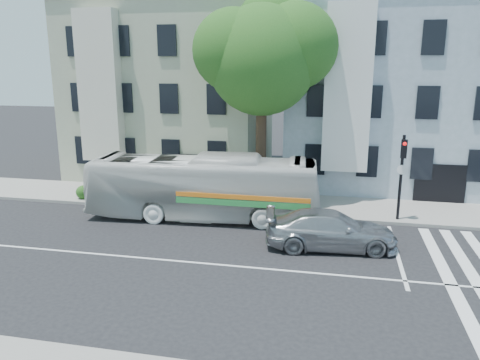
# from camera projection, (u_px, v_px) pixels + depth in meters

# --- Properties ---
(ground) EXTENTS (120.00, 120.00, 0.00)m
(ground) POSITION_uv_depth(u_px,v_px,m) (223.00, 265.00, 17.48)
(ground) COLOR black
(ground) RESTS_ON ground
(sidewalk_far) EXTENTS (80.00, 4.00, 0.15)m
(sidewalk_far) POSITION_uv_depth(u_px,v_px,m) (259.00, 203.00, 25.07)
(sidewalk_far) COLOR gray
(sidewalk_far) RESTS_ON ground
(building_left) EXTENTS (12.00, 10.00, 11.00)m
(building_left) POSITION_uv_depth(u_px,v_px,m) (175.00, 92.00, 31.81)
(building_left) COLOR #A2A48A
(building_left) RESTS_ON ground
(building_right) EXTENTS (12.00, 10.00, 11.00)m
(building_right) POSITION_uv_depth(u_px,v_px,m) (390.00, 94.00, 29.02)
(building_right) COLOR #8EA0A9
(building_right) RESTS_ON ground
(street_tree) EXTENTS (7.30, 5.90, 11.10)m
(street_tree) POSITION_uv_depth(u_px,v_px,m) (264.00, 54.00, 23.89)
(street_tree) COLOR #2D2116
(street_tree) RESTS_ON ground
(bus) EXTENTS (3.38, 11.35, 3.12)m
(bus) POSITION_uv_depth(u_px,v_px,m) (204.00, 187.00, 22.50)
(bus) COLOR silver
(bus) RESTS_ON ground
(sedan) EXTENTS (2.77, 5.51, 1.53)m
(sedan) POSITION_uv_depth(u_px,v_px,m) (331.00, 230.00, 19.00)
(sedan) COLOR #A5A7AC
(sedan) RESTS_ON ground
(hedge) EXTENTS (8.29, 3.64, 0.70)m
(hedge) POSITION_uv_depth(u_px,v_px,m) (156.00, 197.00, 24.76)
(hedge) COLOR #235C1D
(hedge) RESTS_ON sidewalk_far
(traffic_signal) EXTENTS (0.44, 0.53, 4.18)m
(traffic_signal) POSITION_uv_depth(u_px,v_px,m) (402.00, 167.00, 21.53)
(traffic_signal) COLOR black
(traffic_signal) RESTS_ON ground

